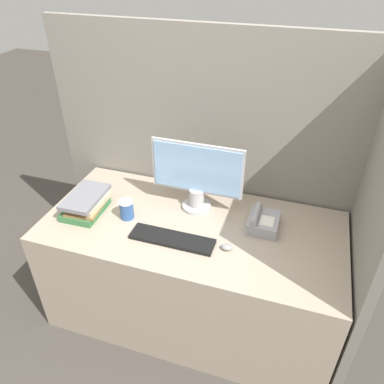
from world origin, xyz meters
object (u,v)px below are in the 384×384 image
(monitor, at_px, (197,178))
(coffee_cup, at_px, (127,209))
(book_stack, at_px, (86,203))
(mouse, at_px, (227,247))
(desk_telephone, at_px, (263,222))
(keyboard, at_px, (172,239))

(monitor, xyz_separation_m, coffee_cup, (-0.35, -0.22, -0.15))
(coffee_cup, relative_size, book_stack, 0.38)
(coffee_cup, bearing_deg, mouse, -7.84)
(book_stack, height_order, desk_telephone, book_stack)
(keyboard, distance_m, coffee_cup, 0.34)
(book_stack, bearing_deg, mouse, -4.23)
(mouse, xyz_separation_m, desk_telephone, (0.15, 0.24, 0.02))
(desk_telephone, bearing_deg, keyboard, -149.37)
(keyboard, xyz_separation_m, desk_telephone, (0.44, 0.26, 0.03))
(keyboard, bearing_deg, monitor, 83.92)
(monitor, bearing_deg, mouse, -49.56)
(mouse, height_order, coffee_cup, coffee_cup)
(keyboard, height_order, desk_telephone, desk_telephone)
(monitor, height_order, mouse, monitor)
(mouse, distance_m, book_stack, 0.86)
(monitor, height_order, desk_telephone, monitor)
(mouse, distance_m, coffee_cup, 0.61)
(monitor, relative_size, coffee_cup, 4.67)
(keyboard, relative_size, mouse, 7.56)
(mouse, bearing_deg, keyboard, -175.52)
(keyboard, relative_size, desk_telephone, 2.30)
(mouse, bearing_deg, book_stack, 175.77)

